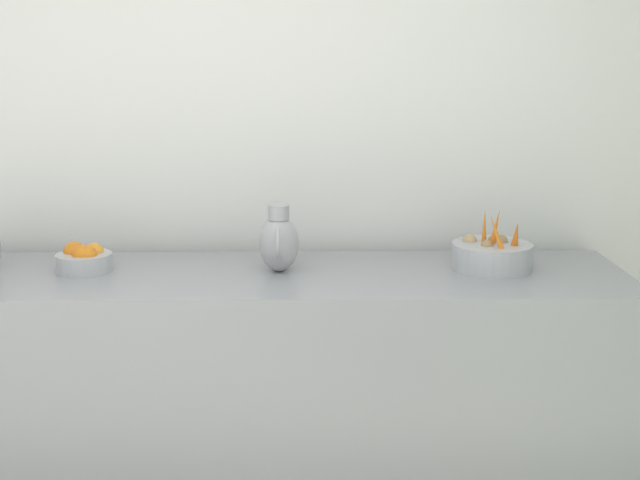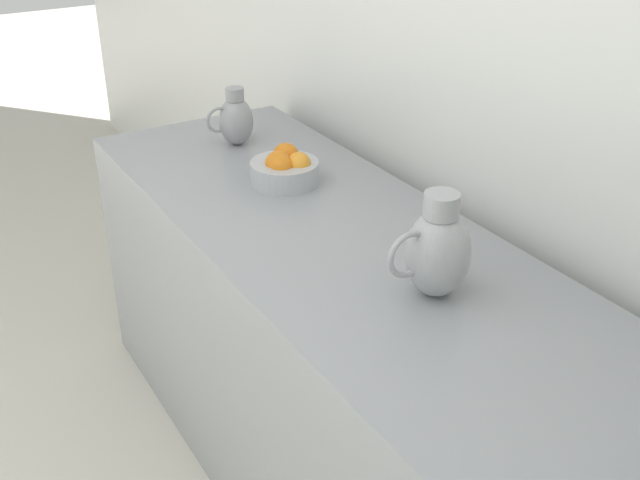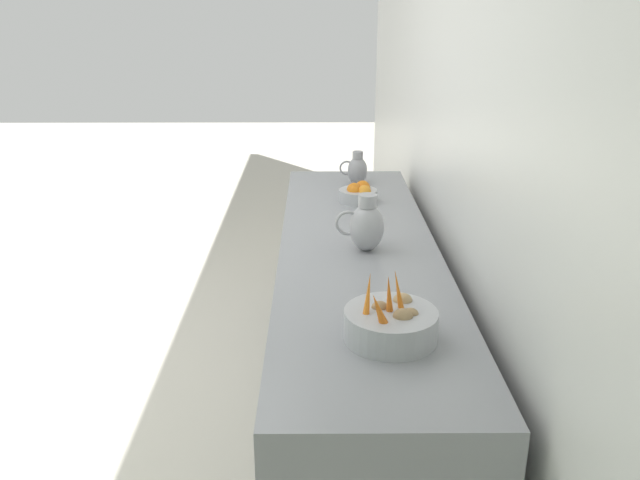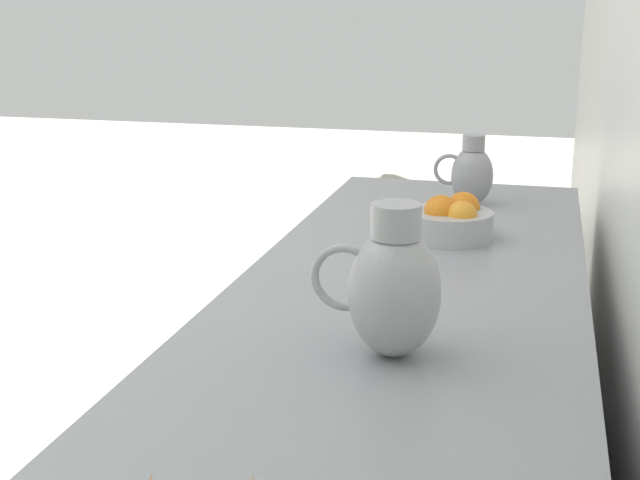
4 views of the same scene
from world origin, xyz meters
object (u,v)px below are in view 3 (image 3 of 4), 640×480
at_px(vegetable_colander, 391,324).
at_px(metal_pitcher_tall, 366,225).
at_px(orange_bowl, 358,193).
at_px(metal_pitcher_short, 357,169).

height_order(vegetable_colander, metal_pitcher_tall, metal_pitcher_tall).
bearing_deg(orange_bowl, metal_pitcher_short, -92.36).
bearing_deg(metal_pitcher_tall, orange_bowl, -90.94).
bearing_deg(orange_bowl, metal_pitcher_tall, 89.06).
xyz_separation_m(vegetable_colander, metal_pitcher_short, (-0.01, -1.91, 0.03)).
xyz_separation_m(vegetable_colander, metal_pitcher_tall, (0.02, -0.81, 0.06)).
relative_size(vegetable_colander, orange_bowl, 1.46).
distance_m(orange_bowl, metal_pitcher_short, 0.37).
bearing_deg(vegetable_colander, metal_pitcher_short, -90.20).
distance_m(vegetable_colander, metal_pitcher_short, 1.92).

